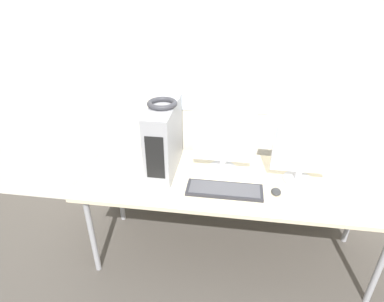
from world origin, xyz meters
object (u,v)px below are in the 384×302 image
(monitor_main, at_px, (224,142))
(headphones, at_px, (162,103))
(mouse, at_px, (276,192))
(cell_phone, at_px, (135,182))
(keyboard, at_px, (224,190))
(pc_tower, at_px, (164,140))
(monitor_right_near, at_px, (302,154))

(monitor_main, bearing_deg, headphones, -170.91)
(mouse, bearing_deg, cell_phone, -179.08)
(keyboard, height_order, cell_phone, keyboard)
(pc_tower, height_order, headphones, headphones)
(mouse, bearing_deg, monitor_right_near, 47.36)
(keyboard, xyz_separation_m, cell_phone, (-0.59, 0.01, -0.01))
(mouse, relative_size, cell_phone, 0.60)
(headphones, bearing_deg, mouse, -12.77)
(monitor_main, bearing_deg, pc_tower, -170.79)
(headphones, xyz_separation_m, monitor_main, (0.40, 0.06, -0.28))
(pc_tower, height_order, keyboard, pc_tower)
(monitor_right_near, bearing_deg, cell_phone, -170.35)
(monitor_main, xyz_separation_m, keyboard, (0.03, -0.26, -0.21))
(pc_tower, height_order, monitor_right_near, pc_tower)
(pc_tower, bearing_deg, monitor_main, 9.21)
(monitor_right_near, bearing_deg, monitor_main, 172.47)
(headphones, distance_m, monitor_right_near, 0.95)
(monitor_right_near, height_order, mouse, monitor_right_near)
(monitor_right_near, xyz_separation_m, keyboard, (-0.48, -0.19, -0.20))
(monitor_right_near, distance_m, keyboard, 0.55)
(monitor_main, xyz_separation_m, cell_phone, (-0.56, -0.25, -0.21))
(headphones, distance_m, mouse, 0.91)
(monitor_right_near, height_order, keyboard, monitor_right_near)
(headphones, distance_m, monitor_main, 0.49)
(pc_tower, xyz_separation_m, mouse, (0.75, -0.17, -0.23))
(headphones, relative_size, mouse, 2.34)
(headphones, bearing_deg, keyboard, -24.80)
(monitor_main, bearing_deg, cell_phone, -156.06)
(pc_tower, distance_m, mouse, 0.80)
(headphones, distance_m, cell_phone, 0.55)
(pc_tower, bearing_deg, monitor_right_near, -0.17)
(pc_tower, relative_size, headphones, 2.56)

